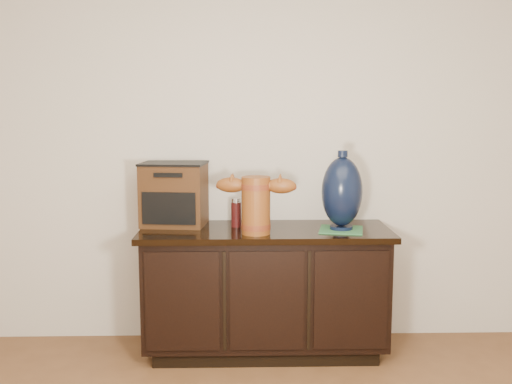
{
  "coord_description": "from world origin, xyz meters",
  "views": [
    {
      "loc": [
        -0.14,
        -1.2,
        1.47
      ],
      "look_at": [
        -0.05,
        2.18,
        0.98
      ],
      "focal_mm": 42.0,
      "sensor_mm": 36.0,
      "label": 1
    }
  ],
  "objects_px": {
    "spray_can": "(236,213)",
    "sideboard": "(265,290)",
    "terracotta_vessel": "(256,202)",
    "tv_radio": "(174,194)",
    "lamp_base": "(342,192)"
  },
  "relations": [
    {
      "from": "tv_radio",
      "to": "terracotta_vessel",
      "type": "bearing_deg",
      "value": -22.03
    },
    {
      "from": "lamp_base",
      "to": "spray_can",
      "type": "distance_m",
      "value": 0.63
    },
    {
      "from": "sideboard",
      "to": "spray_can",
      "type": "height_order",
      "value": "spray_can"
    },
    {
      "from": "spray_can",
      "to": "sideboard",
      "type": "bearing_deg",
      "value": -20.62
    },
    {
      "from": "terracotta_vessel",
      "to": "tv_radio",
      "type": "relative_size",
      "value": 1.12
    },
    {
      "from": "spray_can",
      "to": "tv_radio",
      "type": "bearing_deg",
      "value": 169.87
    },
    {
      "from": "sideboard",
      "to": "spray_can",
      "type": "xyz_separation_m",
      "value": [
        -0.17,
        0.06,
        0.45
      ]
    },
    {
      "from": "spray_can",
      "to": "lamp_base",
      "type": "bearing_deg",
      "value": -10.93
    },
    {
      "from": "lamp_base",
      "to": "terracotta_vessel",
      "type": "bearing_deg",
      "value": -170.69
    },
    {
      "from": "sideboard",
      "to": "terracotta_vessel",
      "type": "height_order",
      "value": "terracotta_vessel"
    },
    {
      "from": "terracotta_vessel",
      "to": "spray_can",
      "type": "distance_m",
      "value": 0.25
    },
    {
      "from": "sideboard",
      "to": "terracotta_vessel",
      "type": "relative_size",
      "value": 3.18
    },
    {
      "from": "sideboard",
      "to": "lamp_base",
      "type": "xyz_separation_m",
      "value": [
        0.44,
        -0.05,
        0.59
      ]
    },
    {
      "from": "terracotta_vessel",
      "to": "spray_can",
      "type": "height_order",
      "value": "terracotta_vessel"
    },
    {
      "from": "terracotta_vessel",
      "to": "spray_can",
      "type": "relative_size",
      "value": 2.67
    }
  ]
}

